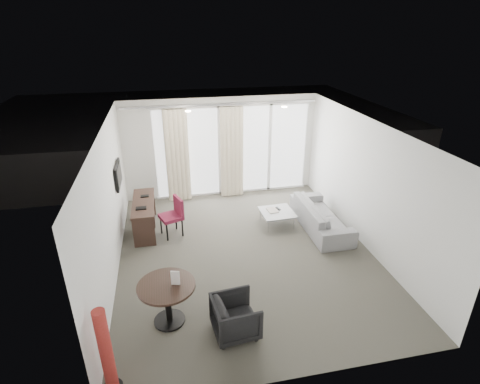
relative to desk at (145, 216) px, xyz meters
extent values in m
cube|color=#48453C|center=(2.01, -1.37, -0.35)|extent=(5.00, 6.00, 0.00)
cube|color=white|center=(2.01, -1.37, 2.25)|extent=(5.00, 6.00, 0.00)
cube|color=silver|center=(-0.49, -1.37, 0.95)|extent=(0.00, 6.00, 2.60)
cube|color=silver|center=(4.51, -1.37, 0.95)|extent=(0.00, 6.00, 2.60)
cube|color=silver|center=(2.01, -4.37, 0.95)|extent=(5.00, 0.00, 2.60)
cylinder|color=#FFE0B2|center=(1.11, 0.23, 2.24)|extent=(0.12, 0.12, 0.02)
cylinder|color=#FFE0B2|center=(3.21, 0.23, 2.24)|extent=(0.12, 0.12, 0.02)
cylinder|color=#A22924|center=(-0.34, -4.02, 0.28)|extent=(0.26, 0.26, 1.27)
imported|color=black|center=(1.39, -3.42, -0.05)|extent=(0.73, 0.71, 0.61)
imported|color=gray|center=(3.89, -0.70, -0.05)|extent=(0.79, 2.03, 0.59)
cube|color=#4D4D50|center=(2.31, 3.13, -0.41)|extent=(5.60, 3.00, 0.12)
camera|label=1|loc=(0.58, -7.62, 3.96)|focal=28.00mm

